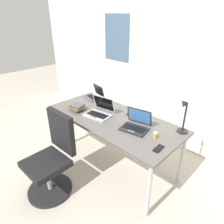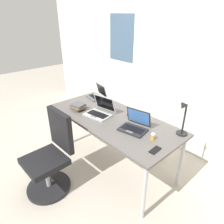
{
  "view_description": "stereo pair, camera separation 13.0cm",
  "coord_description": "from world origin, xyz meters",
  "px_view_note": "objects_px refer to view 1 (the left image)",
  "views": [
    {
      "loc": [
        1.59,
        -1.62,
        1.94
      ],
      "look_at": [
        0.0,
        0.0,
        0.82
      ],
      "focal_mm": 32.37,
      "sensor_mm": 36.0,
      "label": 1
    },
    {
      "loc": [
        1.68,
        -1.53,
        1.94
      ],
      "look_at": [
        0.0,
        0.0,
        0.82
      ],
      "focal_mm": 32.37,
      "sensor_mm": 36.0,
      "label": 2
    }
  ],
  "objects_px": {
    "laptop_near_lamp": "(99,112)",
    "cell_phone": "(159,148)",
    "computer_mouse": "(129,113)",
    "desk_lamp": "(183,117)",
    "office_chair": "(52,162)",
    "book_stack": "(77,107)",
    "pill_bottle": "(155,135)",
    "laptop_back_left": "(136,125)",
    "laptop_center": "(94,95)"
  },
  "relations": [
    {
      "from": "laptop_center",
      "to": "book_stack",
      "type": "bearing_deg",
      "value": -70.45
    },
    {
      "from": "computer_mouse",
      "to": "cell_phone",
      "type": "distance_m",
      "value": 0.78
    },
    {
      "from": "laptop_back_left",
      "to": "pill_bottle",
      "type": "xyz_separation_m",
      "value": [
        0.28,
        -0.02,
        -0.0
      ]
    },
    {
      "from": "laptop_near_lamp",
      "to": "cell_phone",
      "type": "xyz_separation_m",
      "value": [
        0.96,
        -0.09,
        -0.04
      ]
    },
    {
      "from": "computer_mouse",
      "to": "book_stack",
      "type": "distance_m",
      "value": 0.71
    },
    {
      "from": "laptop_back_left",
      "to": "laptop_near_lamp",
      "type": "bearing_deg",
      "value": -173.99
    },
    {
      "from": "laptop_back_left",
      "to": "desk_lamp",
      "type": "bearing_deg",
      "value": 33.22
    },
    {
      "from": "laptop_back_left",
      "to": "laptop_center",
      "type": "xyz_separation_m",
      "value": [
        -1.04,
        0.28,
        -0.0
      ]
    },
    {
      "from": "cell_phone",
      "to": "pill_bottle",
      "type": "bearing_deg",
      "value": 132.08
    },
    {
      "from": "laptop_near_lamp",
      "to": "laptop_back_left",
      "type": "height_order",
      "value": "laptop_near_lamp"
    },
    {
      "from": "laptop_center",
      "to": "pill_bottle",
      "type": "xyz_separation_m",
      "value": [
        1.32,
        -0.3,
        -0.0
      ]
    },
    {
      "from": "pill_bottle",
      "to": "book_stack",
      "type": "distance_m",
      "value": 1.16
    },
    {
      "from": "laptop_center",
      "to": "laptop_back_left",
      "type": "bearing_deg",
      "value": -15.12
    },
    {
      "from": "computer_mouse",
      "to": "desk_lamp",
      "type": "bearing_deg",
      "value": -17.22
    },
    {
      "from": "laptop_near_lamp",
      "to": "computer_mouse",
      "type": "xyz_separation_m",
      "value": [
        0.27,
        0.27,
        -0.03
      ]
    },
    {
      "from": "laptop_near_lamp",
      "to": "cell_phone",
      "type": "relative_size",
      "value": 2.72
    },
    {
      "from": "office_chair",
      "to": "book_stack",
      "type": "bearing_deg",
      "value": 116.45
    },
    {
      "from": "laptop_back_left",
      "to": "laptop_center",
      "type": "bearing_deg",
      "value": 164.88
    },
    {
      "from": "pill_bottle",
      "to": "office_chair",
      "type": "distance_m",
      "value": 1.21
    },
    {
      "from": "office_chair",
      "to": "desk_lamp",
      "type": "bearing_deg",
      "value": 47.37
    },
    {
      "from": "laptop_back_left",
      "to": "book_stack",
      "type": "bearing_deg",
      "value": -168.38
    },
    {
      "from": "laptop_near_lamp",
      "to": "laptop_back_left",
      "type": "distance_m",
      "value": 0.56
    },
    {
      "from": "desk_lamp",
      "to": "computer_mouse",
      "type": "relative_size",
      "value": 4.17
    },
    {
      "from": "office_chair",
      "to": "cell_phone",
      "type": "bearing_deg",
      "value": 33.63
    },
    {
      "from": "laptop_center",
      "to": "office_chair",
      "type": "bearing_deg",
      "value": -66.41
    },
    {
      "from": "desk_lamp",
      "to": "office_chair",
      "type": "relative_size",
      "value": 0.41
    },
    {
      "from": "desk_lamp",
      "to": "cell_phone",
      "type": "bearing_deg",
      "value": -91.91
    },
    {
      "from": "laptop_center",
      "to": "desk_lamp",
      "type": "bearing_deg",
      "value": -0.22
    },
    {
      "from": "laptop_near_lamp",
      "to": "book_stack",
      "type": "relative_size",
      "value": 1.84
    },
    {
      "from": "laptop_back_left",
      "to": "cell_phone",
      "type": "height_order",
      "value": "laptop_back_left"
    },
    {
      "from": "cell_phone",
      "to": "book_stack",
      "type": "xyz_separation_m",
      "value": [
        -1.28,
        -0.03,
        0.04
      ]
    },
    {
      "from": "desk_lamp",
      "to": "laptop_near_lamp",
      "type": "height_order",
      "value": "desk_lamp"
    },
    {
      "from": "laptop_back_left",
      "to": "cell_phone",
      "type": "bearing_deg",
      "value": -20.32
    },
    {
      "from": "laptop_near_lamp",
      "to": "laptop_center",
      "type": "distance_m",
      "value": 0.59
    },
    {
      "from": "desk_lamp",
      "to": "computer_mouse",
      "type": "height_order",
      "value": "desk_lamp"
    },
    {
      "from": "office_chair",
      "to": "computer_mouse",
      "type": "bearing_deg",
      "value": 74.14
    },
    {
      "from": "desk_lamp",
      "to": "office_chair",
      "type": "height_order",
      "value": "desk_lamp"
    },
    {
      "from": "office_chair",
      "to": "laptop_center",
      "type": "bearing_deg",
      "value": 113.59
    },
    {
      "from": "desk_lamp",
      "to": "office_chair",
      "type": "bearing_deg",
      "value": -132.63
    },
    {
      "from": "laptop_back_left",
      "to": "book_stack",
      "type": "distance_m",
      "value": 0.89
    },
    {
      "from": "cell_phone",
      "to": "computer_mouse",
      "type": "bearing_deg",
      "value": 148.7
    },
    {
      "from": "book_stack",
      "to": "computer_mouse",
      "type": "bearing_deg",
      "value": 33.42
    },
    {
      "from": "laptop_near_lamp",
      "to": "computer_mouse",
      "type": "relative_size",
      "value": 3.85
    },
    {
      "from": "laptop_near_lamp",
      "to": "office_chair",
      "type": "xyz_separation_m",
      "value": [
        -0.02,
        -0.74,
        -0.39
      ]
    },
    {
      "from": "laptop_near_lamp",
      "to": "computer_mouse",
      "type": "bearing_deg",
      "value": 44.89
    },
    {
      "from": "desk_lamp",
      "to": "book_stack",
      "type": "relative_size",
      "value": 1.99
    },
    {
      "from": "desk_lamp",
      "to": "laptop_back_left",
      "type": "xyz_separation_m",
      "value": [
        -0.42,
        -0.28,
        -0.15
      ]
    },
    {
      "from": "laptop_center",
      "to": "office_chair",
      "type": "relative_size",
      "value": 0.33
    },
    {
      "from": "laptop_back_left",
      "to": "computer_mouse",
      "type": "bearing_deg",
      "value": 142.92
    },
    {
      "from": "laptop_near_lamp",
      "to": "cell_phone",
      "type": "distance_m",
      "value": 0.96
    }
  ]
}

